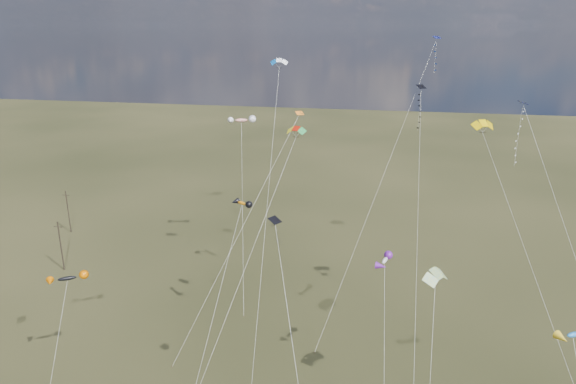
% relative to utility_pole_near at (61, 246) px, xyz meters
% --- Properties ---
extents(utility_pole_near, '(1.40, 0.20, 8.00)m').
position_rel_utility_pole_near_xyz_m(utility_pole_near, '(0.00, 0.00, 0.00)').
color(utility_pole_near, black).
rests_on(utility_pole_near, ground).
extents(utility_pole_far, '(1.40, 0.20, 8.00)m').
position_rel_utility_pole_near_xyz_m(utility_pole_far, '(-8.00, 14.00, 0.00)').
color(utility_pole_far, black).
rests_on(utility_pole_far, ground).
extents(diamond_black_high, '(1.35, 21.62, 29.24)m').
position_rel_utility_pole_near_xyz_m(diamond_black_high, '(52.04, 1.53, 20.76)').
color(diamond_black_high, black).
rests_on(diamond_black_high, ground).
extents(diamond_navy_tall, '(12.91, 21.05, 35.00)m').
position_rel_utility_pole_near_xyz_m(diamond_navy_tall, '(52.68, 5.21, 25.96)').
color(diamond_navy_tall, '#10154B').
rests_on(diamond_navy_tall, ground).
extents(diamond_black_mid, '(8.30, 17.93, 21.63)m').
position_rel_utility_pole_near_xyz_m(diamond_black_mid, '(41.99, -31.52, 11.38)').
color(diamond_black_mid, black).
rests_on(diamond_black_mid, ground).
extents(diamond_navy_right, '(11.17, 15.19, 28.96)m').
position_rel_utility_pole_near_xyz_m(diamond_navy_right, '(62.08, -9.02, 20.27)').
color(diamond_navy_right, '#0D0D4E').
rests_on(diamond_navy_right, ground).
extents(diamond_orange_center, '(12.08, 16.72, 26.39)m').
position_rel_utility_pole_near_xyz_m(diamond_orange_center, '(34.26, -7.91, 14.32)').
color(diamond_orange_center, orange).
rests_on(diamond_orange_center, ground).
extents(parafoil_yellow, '(11.35, 18.23, 26.70)m').
position_rel_utility_pole_near_xyz_m(parafoil_yellow, '(58.63, -4.96, 21.82)').
color(parafoil_yellow, '#DCB304').
rests_on(parafoil_yellow, ground).
extents(parafoil_blue_white, '(3.68, 27.16, 32.70)m').
position_rel_utility_pole_near_xyz_m(parafoil_blue_white, '(34.44, 0.08, 27.76)').
color(parafoil_blue_white, '#0F5BAC').
rests_on(parafoil_blue_white, ground).
extents(parafoil_striped, '(2.78, 12.36, 16.72)m').
position_rel_utility_pole_near_xyz_m(parafoil_striped, '(53.13, -22.65, 11.87)').
color(parafoil_striped, '#FBE604').
rests_on(parafoil_striped, ground).
extents(parafoil_tricolor, '(9.26, 14.52, 26.76)m').
position_rel_utility_pole_near_xyz_m(parafoil_tricolor, '(39.00, -13.28, 21.95)').
color(parafoil_tricolor, yellow).
rests_on(parafoil_tricolor, ground).
extents(novelty_black_orange, '(3.56, 8.18, 12.54)m').
position_rel_utility_pole_near_xyz_m(novelty_black_orange, '(17.47, -22.93, 7.90)').
color(novelty_black_orange, black).
rests_on(novelty_black_orange, ground).
extents(novelty_orange_black, '(3.11, 15.88, 17.80)m').
position_rel_utility_pole_near_xyz_m(novelty_orange_black, '(32.69, -12.01, 13.16)').
color(novelty_orange_black, orange).
rests_on(novelty_orange_black, ground).
extents(novelty_white_purple, '(1.78, 10.82, 14.99)m').
position_rel_utility_pole_near_xyz_m(novelty_white_purple, '(48.76, -17.80, 10.39)').
color(novelty_white_purple, silver).
rests_on(novelty_white_purple, ground).
extents(novelty_redwhite_stripe, '(7.27, 20.20, 23.09)m').
position_rel_utility_pole_near_xyz_m(novelty_redwhite_stripe, '(26.00, 11.43, 18.26)').
color(novelty_redwhite_stripe, red).
rests_on(novelty_redwhite_stripe, ground).
extents(novelty_blue_yellow, '(3.46, 10.80, 14.89)m').
position_rel_utility_pole_near_xyz_m(novelty_blue_yellow, '(62.79, -27.62, 10.23)').
color(novelty_blue_yellow, blue).
rests_on(novelty_blue_yellow, ground).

